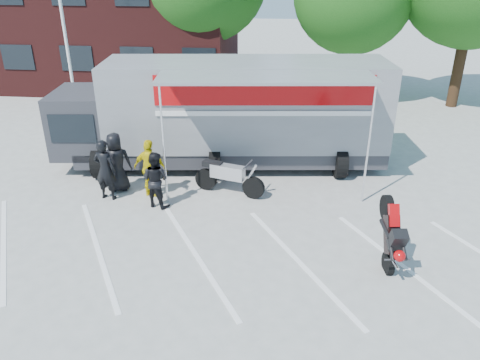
% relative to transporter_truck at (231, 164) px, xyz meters
% --- Properties ---
extents(ground, '(100.00, 100.00, 0.00)m').
position_rel_transporter_truck_xyz_m(ground, '(-0.38, -6.52, 0.00)').
color(ground, '#ACACA7').
rests_on(ground, ground).
extents(parking_bay_lines, '(18.09, 13.33, 0.01)m').
position_rel_transporter_truck_xyz_m(parking_bay_lines, '(-0.38, -5.52, 0.01)').
color(parking_bay_lines, white).
rests_on(parking_bay_lines, ground).
extents(office_building, '(18.00, 8.00, 7.00)m').
position_rel_transporter_truck_xyz_m(office_building, '(-10.38, 11.48, 3.50)').
color(office_building, '#421615').
rests_on(office_building, ground).
extents(transporter_truck, '(11.39, 6.34, 3.47)m').
position_rel_transporter_truck_xyz_m(transporter_truck, '(0.00, 0.00, 0.00)').
color(transporter_truck, gray).
rests_on(transporter_truck, ground).
extents(parked_motorcycle, '(2.36, 1.35, 1.17)m').
position_rel_transporter_truck_xyz_m(parked_motorcycle, '(0.20, -2.22, 0.00)').
color(parked_motorcycle, silver).
rests_on(parked_motorcycle, ground).
extents(stunt_bike_rider, '(0.89, 1.59, 1.78)m').
position_rel_transporter_truck_xyz_m(stunt_bike_rider, '(4.12, -5.15, 0.00)').
color(stunt_bike_rider, black).
rests_on(stunt_bike_rider, ground).
extents(spectator_leather_a, '(1.00, 0.79, 1.81)m').
position_rel_transporter_truck_xyz_m(spectator_leather_a, '(-3.15, -2.31, 0.90)').
color(spectator_leather_a, black).
rests_on(spectator_leather_a, ground).
extents(spectator_leather_b, '(0.72, 0.53, 1.80)m').
position_rel_transporter_truck_xyz_m(spectator_leather_b, '(-3.28, -2.86, 0.90)').
color(spectator_leather_b, black).
rests_on(spectator_leather_b, ground).
extents(spectator_leather_c, '(0.95, 0.84, 1.62)m').
position_rel_transporter_truck_xyz_m(spectator_leather_c, '(-1.75, -3.16, 0.81)').
color(spectator_leather_c, black).
rests_on(spectator_leather_c, ground).
extents(spectator_hivis, '(1.07, 0.58, 1.73)m').
position_rel_transporter_truck_xyz_m(spectator_hivis, '(-2.05, -2.55, 0.87)').
color(spectator_hivis, yellow).
rests_on(spectator_hivis, ground).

